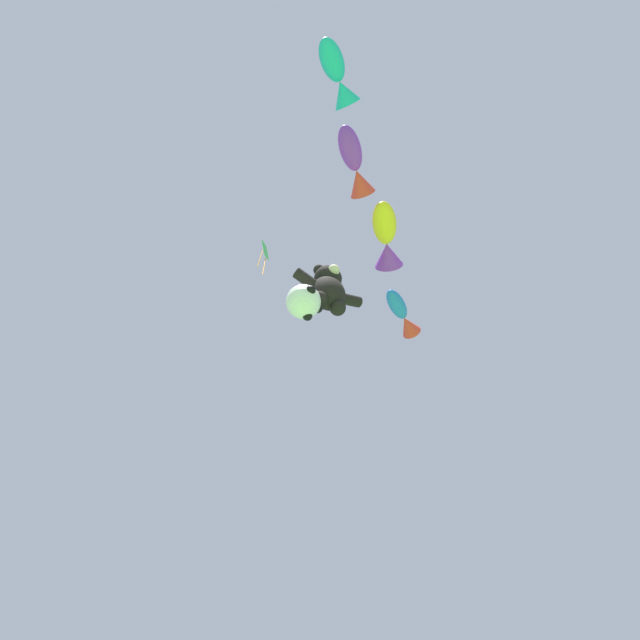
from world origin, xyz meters
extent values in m
ellipsoid|color=black|center=(-0.03, 2.95, 12.50)|extent=(1.08, 0.92, 1.32)
sphere|color=black|center=(-0.03, 2.95, 13.47)|extent=(0.90, 0.90, 0.90)
sphere|color=beige|center=(-0.03, 2.57, 13.40)|extent=(0.38, 0.38, 0.38)
sphere|color=black|center=(-0.35, 2.95, 13.82)|extent=(0.37, 0.37, 0.37)
cylinder|color=black|center=(-0.81, 2.95, 12.73)|extent=(0.78, 0.35, 0.61)
sphere|color=black|center=(-0.33, 2.95, 11.87)|extent=(0.49, 0.49, 0.49)
sphere|color=black|center=(0.30, 2.95, 13.82)|extent=(0.37, 0.37, 0.37)
cylinder|color=black|center=(0.75, 2.95, 12.73)|extent=(0.78, 0.35, 0.61)
sphere|color=black|center=(0.27, 2.95, 11.87)|extent=(0.49, 0.49, 0.49)
sphere|color=white|center=(-0.80, 3.03, 11.45)|extent=(0.98, 0.98, 0.98)
sphere|color=black|center=(-0.34, 3.03, 11.45)|extent=(0.27, 0.27, 0.27)
sphere|color=black|center=(-0.89, 3.33, 11.77)|extent=(0.27, 0.27, 0.27)
sphere|color=black|center=(-0.80, 2.58, 11.38)|extent=(0.27, 0.27, 0.27)
sphere|color=black|center=(-0.58, 3.18, 11.09)|extent=(0.27, 0.27, 0.27)
ellipsoid|color=blue|center=(2.70, 2.93, 14.04)|extent=(1.36, 1.14, 0.46)
cone|color=red|center=(3.52, 3.46, 14.04)|extent=(0.96, 0.95, 0.68)
sphere|color=black|center=(2.35, 2.71, 14.16)|extent=(0.12, 0.12, 0.12)
ellipsoid|color=yellow|center=(0.84, 0.73, 14.32)|extent=(1.47, 1.58, 0.64)
cone|color=purple|center=(1.52, 1.60, 14.32)|extent=(1.23, 1.20, 0.95)
sphere|color=black|center=(0.55, 0.38, 14.49)|extent=(0.17, 0.17, 0.17)
ellipsoid|color=purple|center=(-1.17, -0.64, 14.89)|extent=(1.45, 1.42, 0.55)
cone|color=red|center=(-0.40, 0.10, 14.89)|extent=(1.11, 1.11, 0.81)
sphere|color=black|center=(-1.49, -0.94, 15.04)|extent=(0.14, 0.14, 0.14)
ellipsoid|color=#19ADB2|center=(-2.78, -2.38, 14.21)|extent=(1.22, 1.14, 0.51)
cone|color=#19ADB2|center=(-2.12, -1.86, 14.21)|extent=(0.93, 0.96, 0.75)
sphere|color=black|center=(-3.05, -2.60, 14.35)|extent=(0.13, 0.13, 0.13)
cube|color=green|center=(-2.00, 4.25, 16.42)|extent=(0.60, 0.67, 0.87)
cylinder|color=orange|center=(-2.11, 4.20, 15.48)|extent=(0.03, 0.12, 1.31)
cylinder|color=orange|center=(-1.88, 4.26, 15.15)|extent=(0.03, 0.28, 1.97)
camera|label=1|loc=(-3.08, -2.29, 1.11)|focal=24.00mm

